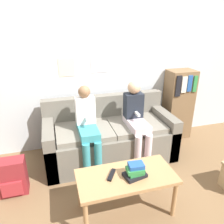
# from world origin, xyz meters

# --- Properties ---
(ground_plane) EXTENTS (10.00, 10.00, 0.00)m
(ground_plane) POSITION_xyz_m (0.00, 0.00, 0.00)
(ground_plane) COLOR brown
(wall_back) EXTENTS (8.00, 0.06, 2.60)m
(wall_back) POSITION_xyz_m (-0.00, 0.99, 1.30)
(wall_back) COLOR silver
(wall_back) RESTS_ON ground_plane
(couch) EXTENTS (1.76, 0.78, 0.83)m
(couch) POSITION_xyz_m (0.00, 0.50, 0.30)
(couch) COLOR #6B665B
(couch) RESTS_ON ground_plane
(coffee_table) EXTENTS (0.96, 0.46, 0.44)m
(coffee_table) POSITION_xyz_m (-0.11, -0.50, 0.39)
(coffee_table) COLOR #AD7F51
(coffee_table) RESTS_ON ground_plane
(person_left) EXTENTS (0.24, 0.54, 1.10)m
(person_left) POSITION_xyz_m (-0.33, 0.31, 0.62)
(person_left) COLOR teal
(person_left) RESTS_ON ground_plane
(person_right) EXTENTS (0.24, 0.54, 1.11)m
(person_right) POSITION_xyz_m (0.32, 0.31, 0.63)
(person_right) COLOR silver
(person_right) RESTS_ON ground_plane
(tv_remote) EXTENTS (0.12, 0.17, 0.02)m
(tv_remote) POSITION_xyz_m (-0.25, -0.47, 0.46)
(tv_remote) COLOR black
(tv_remote) RESTS_ON coffee_table
(book_stack) EXTENTS (0.23, 0.19, 0.14)m
(book_stack) POSITION_xyz_m (-0.03, -0.54, 0.51)
(book_stack) COLOR black
(book_stack) RESTS_ON coffee_table
(bookshelf) EXTENTS (0.42, 0.32, 1.12)m
(bookshelf) POSITION_xyz_m (1.24, 0.79, 0.56)
(bookshelf) COLOR brown
(bookshelf) RESTS_ON ground_plane
(backpack) EXTENTS (0.31, 0.21, 0.43)m
(backpack) POSITION_xyz_m (-1.24, 0.09, 0.21)
(backpack) COLOR maroon
(backpack) RESTS_ON ground_plane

